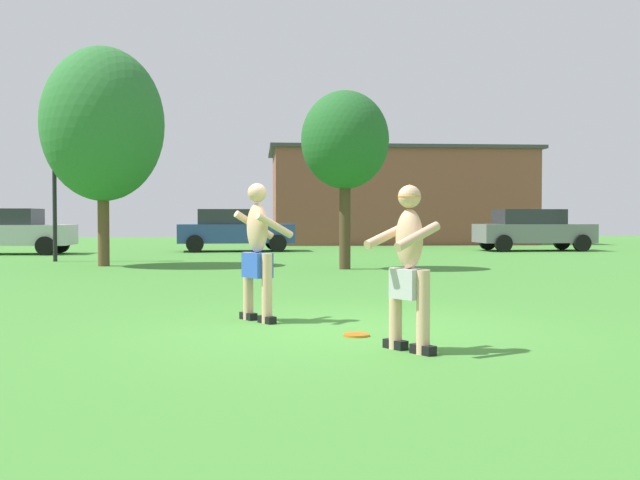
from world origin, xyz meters
name	(u,v)px	position (x,y,z in m)	size (l,w,h in m)	color
ground_plane	(341,329)	(0.00, 0.00, 0.00)	(80.00, 80.00, 0.00)	#428433
player_near	(258,248)	(-0.97, 0.71, 0.91)	(0.77, 0.78, 1.73)	black
player_in_gray	(409,261)	(0.49, -1.55, 0.88)	(0.74, 0.74, 1.63)	black
frisbee	(356,335)	(0.10, -0.56, 0.01)	(0.29, 0.29, 0.03)	orange
car_gray_near_post	(532,229)	(9.45, 19.49, 0.82)	(4.34, 2.11, 1.58)	slate
car_blue_mid_lot	(234,229)	(-1.86, 20.05, 0.82)	(4.42, 2.27, 1.58)	#2D478C
car_silver_far_end	(7,230)	(-9.64, 18.43, 0.82)	(4.34, 2.10, 1.58)	silver
lamp_post	(54,158)	(-6.84, 13.90, 3.01)	(0.60, 0.24, 4.79)	black
outbuilding_behind_lot	(397,197)	(5.88, 28.40, 2.29)	(12.58, 6.96, 4.56)	brown
tree_right_field	(103,124)	(-5.03, 11.72, 3.73)	(3.20, 3.20, 5.76)	brown
tree_behind_players	(345,141)	(1.19, 10.03, 3.18)	(2.18, 2.18, 4.42)	#4C3823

